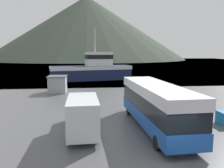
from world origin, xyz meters
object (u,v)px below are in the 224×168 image
at_px(delivery_van, 83,114).
at_px(dock_kiosk, 58,84).
at_px(tour_bus, 155,104).
at_px(fishing_boat, 93,69).

distance_m(delivery_van, dock_kiosk, 16.94).
relative_size(delivery_van, dock_kiosk, 2.18).
height_order(tour_bus, delivery_van, tour_bus).
bearing_deg(fishing_boat, delivery_van, 165.97).
bearing_deg(delivery_van, fishing_boat, 85.88).
xyz_separation_m(fishing_boat, dock_kiosk, (-5.22, -14.16, -1.00)).
bearing_deg(tour_bus, dock_kiosk, 117.86).
distance_m(tour_bus, dock_kiosk, 18.49).
relative_size(delivery_van, fishing_boat, 0.37).
bearing_deg(tour_bus, delivery_van, -176.93).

